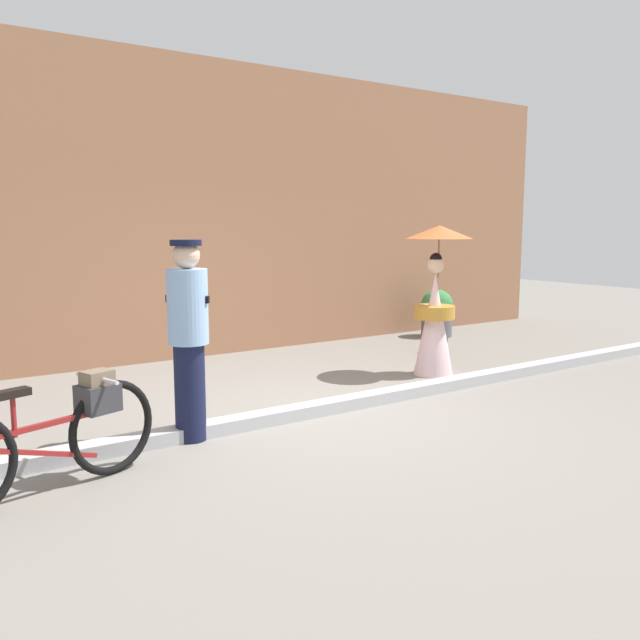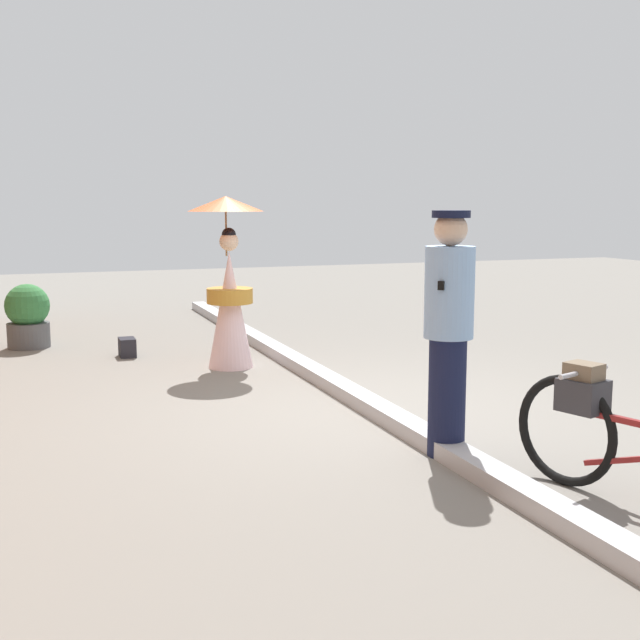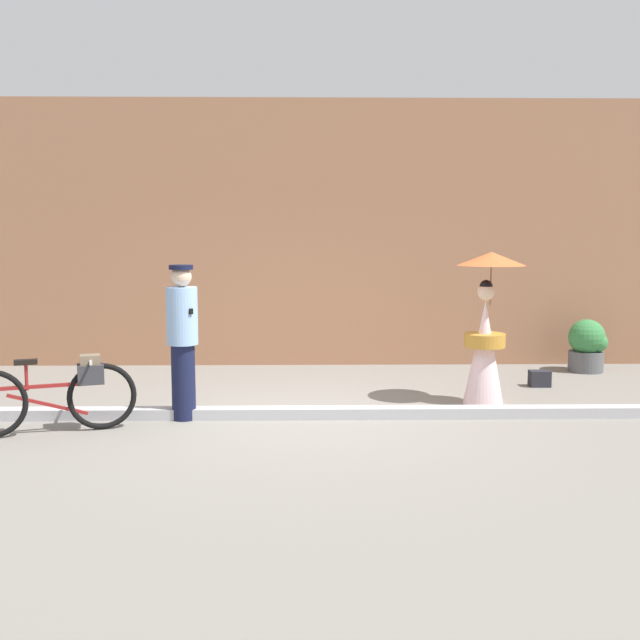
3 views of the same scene
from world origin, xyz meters
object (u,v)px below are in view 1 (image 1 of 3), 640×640
Objects in this scene: bicycle_near_officer at (56,434)px; potted_plant_by_door at (438,313)px; person_officer at (188,335)px; person_with_parasol at (436,300)px; backpack_on_pavement at (437,345)px.

potted_plant_by_door is (6.72, 3.23, -0.02)m from bicycle_near_officer.
person_officer is 6.16m from potted_plant_by_door.
person_with_parasol is 1.60m from backpack_on_pavement.
potted_plant_by_door is 1.51m from backpack_on_pavement.
bicycle_near_officer is 4.88m from person_with_parasol.
person_officer is at bearing 24.28° from bicycle_near_officer.
person_officer reaches higher than potted_plant_by_door.
backpack_on_pavement is at bearing 21.00° from bicycle_near_officer.
bicycle_near_officer is at bearing -165.48° from person_with_parasol.
bicycle_near_officer reaches higher than potted_plant_by_door.
person_with_parasol is at bearing 10.92° from person_officer.
person_officer is 0.93× the size of person_with_parasol.
person_officer is 4.83m from backpack_on_pavement.
potted_plant_by_door is at bearing 45.34° from backpack_on_pavement.
bicycle_near_officer is 0.99× the size of person_officer.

